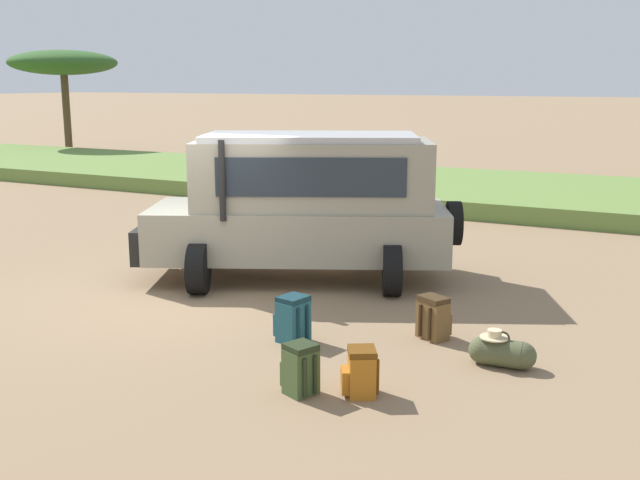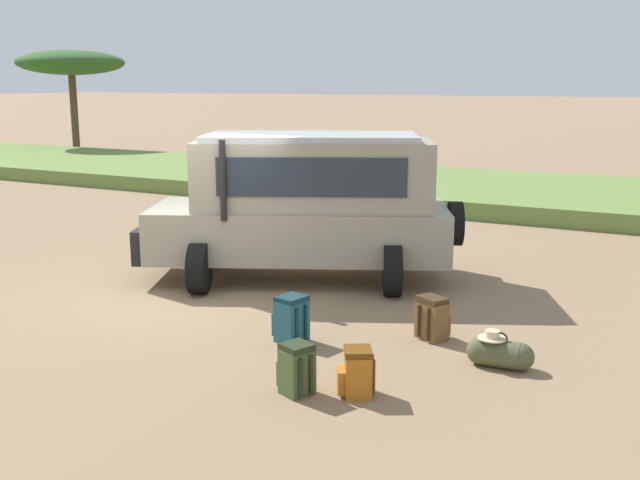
% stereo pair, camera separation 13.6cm
% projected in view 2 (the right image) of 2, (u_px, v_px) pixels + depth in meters
% --- Properties ---
extents(ground_plane, '(320.00, 320.00, 0.00)m').
position_uv_depth(ground_plane, '(192.00, 296.00, 11.66)').
color(ground_plane, '#8C7051').
extents(grass_bank, '(120.00, 7.00, 0.44)m').
position_uv_depth(grass_bank, '(439.00, 188.00, 21.82)').
color(grass_bank, olive).
rests_on(grass_bank, ground_plane).
extents(safari_vehicle, '(5.36, 3.88, 2.44)m').
position_uv_depth(safari_vehicle, '(306.00, 203.00, 12.45)').
color(safari_vehicle, gray).
rests_on(safari_vehicle, ground_plane).
extents(backpack_beside_front_wheel, '(0.46, 0.43, 0.52)m').
position_uv_depth(backpack_beside_front_wheel, '(357.00, 373.00, 7.93)').
color(backpack_beside_front_wheel, '#B26619').
rests_on(backpack_beside_front_wheel, ground_plane).
extents(backpack_cluster_center, '(0.46, 0.43, 0.60)m').
position_uv_depth(backpack_cluster_center, '(291.00, 319.00, 9.60)').
color(backpack_cluster_center, '#235B6B').
rests_on(backpack_cluster_center, ground_plane).
extents(backpack_near_rear_wheel, '(0.46, 0.45, 0.57)m').
position_uv_depth(backpack_near_rear_wheel, '(432.00, 319.00, 9.68)').
color(backpack_near_rear_wheel, brown).
rests_on(backpack_near_rear_wheel, ground_plane).
extents(backpack_outermost, '(0.44, 0.40, 0.56)m').
position_uv_depth(backpack_outermost, '(296.00, 369.00, 7.98)').
color(backpack_outermost, '#42562D').
rests_on(backpack_outermost, ground_plane).
extents(duffel_bag_low_black_case, '(0.79, 0.35, 0.44)m').
position_uv_depth(duffel_bag_low_black_case, '(500.00, 353.00, 8.73)').
color(duffel_bag_low_black_case, '#4C5133').
rests_on(duffel_bag_low_black_case, ground_plane).
extents(acacia_tree_far_left, '(4.59, 4.80, 4.63)m').
position_uv_depth(acacia_tree_far_left, '(71.00, 63.00, 33.19)').
color(acacia_tree_far_left, brown).
rests_on(acacia_tree_far_left, ground_plane).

